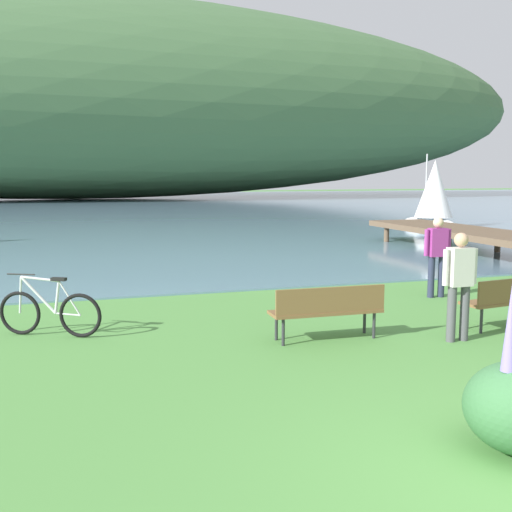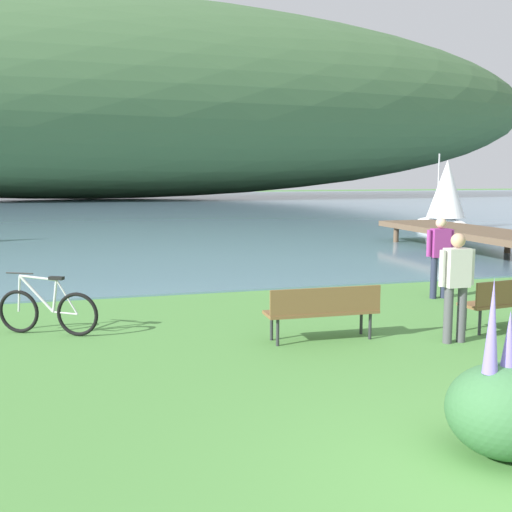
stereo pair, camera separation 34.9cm
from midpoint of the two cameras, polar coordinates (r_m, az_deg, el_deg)
bay_water at (r=53.18m, az=-11.81°, el=4.60°), size 180.00×80.00×0.04m
distant_hillside at (r=70.10m, az=-15.38°, el=13.98°), size 108.76×28.00×21.49m
park_bench_near_camera at (r=9.65m, az=7.31°, el=-4.88°), size 1.81×0.51×0.88m
park_bench_further_along at (r=11.24m, az=23.58°, el=-3.69°), size 1.85×0.72×0.88m
bicycle_leaning_near_bench at (r=10.50m, az=-17.98°, el=-4.87°), size 1.60×0.86×1.01m
person_at_shoreline at (r=13.45m, az=17.49°, el=0.32°), size 0.61×0.25×1.71m
person_on_the_grass at (r=9.95m, az=19.15°, el=-2.18°), size 0.61×0.22×1.71m
echium_bush_beside_closest at (r=6.30m, az=23.72°, el=-12.80°), size 1.08×1.08×1.69m
sailboat_nearest_to_shore at (r=30.84m, az=17.60°, el=5.58°), size 2.23×3.17×3.59m
pier_dock at (r=21.27m, az=20.87°, el=1.92°), size 2.40×10.00×0.80m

